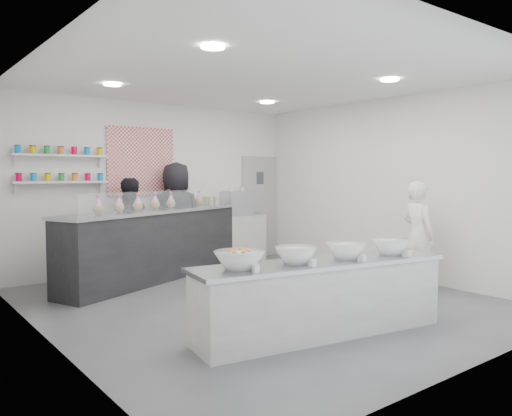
{
  "coord_description": "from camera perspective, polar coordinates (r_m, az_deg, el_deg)",
  "views": [
    {
      "loc": [
        -4.14,
        -5.25,
        1.71
      ],
      "look_at": [
        0.22,
        0.4,
        1.24
      ],
      "focal_mm": 35.0,
      "sensor_mm": 36.0,
      "label": 1
    }
  ],
  "objects": [
    {
      "name": "label_cards",
      "position": [
        5.1,
        12.51,
        -6.26
      ],
      "size": [
        2.01,
        0.04,
        0.07
      ],
      "primitive_type": null,
      "color": "white",
      "rests_on": "prep_counter"
    },
    {
      "name": "preserve_jars",
      "position": [
        8.48,
        -21.37,
        4.66
      ],
      "size": [
        1.45,
        0.1,
        0.56
      ],
      "primitive_type": null,
      "color": "#EC0045",
      "rests_on": "jar_shelf_lower"
    },
    {
      "name": "jar_shelf_lower",
      "position": [
        8.49,
        -21.37,
        2.77
      ],
      "size": [
        1.45,
        0.22,
        0.04
      ],
      "primitive_type": "cube",
      "color": "silver",
      "rests_on": "back_wall"
    },
    {
      "name": "back_wall",
      "position": [
        9.23,
        -11.04,
        2.4
      ],
      "size": [
        5.5,
        0.0,
        5.5
      ],
      "primitive_type": "plane",
      "rotation": [
        1.57,
        0.0,
        0.0
      ],
      "color": "white",
      "rests_on": "floor"
    },
    {
      "name": "espresso_ledge",
      "position": [
        9.92,
        -2.35,
        -3.39
      ],
      "size": [
        1.27,
        0.41,
        0.95
      ],
      "primitive_type": "cube",
      "color": "#B2B2AC",
      "rests_on": "floor"
    },
    {
      "name": "staff_right",
      "position": [
        8.94,
        -9.1,
        -1.02
      ],
      "size": [
        1.07,
        0.83,
        1.94
      ],
      "primitive_type": "imported",
      "rotation": [
        0.0,
        0.0,
        2.89
      ],
      "color": "black",
      "rests_on": "floor"
    },
    {
      "name": "downlight_1",
      "position": [
        7.1,
        15.03,
        13.95
      ],
      "size": [
        0.24,
        0.24,
        0.02
      ],
      "primitive_type": "cylinder",
      "color": "white",
      "rests_on": "ceiling"
    },
    {
      "name": "prep_bowls",
      "position": [
        5.38,
        7.51,
        -5.11
      ],
      "size": [
        2.45,
        0.94,
        0.18
      ],
      "primitive_type": null,
      "rotation": [
        0.0,
        0.0,
        -0.17
      ],
      "color": "white",
      "rests_on": "prep_counter"
    },
    {
      "name": "ceiling",
      "position": [
        6.81,
        0.59,
        14.69
      ],
      "size": [
        6.0,
        6.0,
        0.0
      ],
      "primitive_type": "plane",
      "rotation": [
        3.14,
        0.0,
        0.0
      ],
      "color": "white",
      "rests_on": "floor"
    },
    {
      "name": "espresso_machine",
      "position": [
        9.88,
        -2.16,
        0.58
      ],
      "size": [
        0.56,
        0.39,
        0.43
      ],
      "primitive_type": "cube",
      "color": "#93969E",
      "rests_on": "espresso_ledge"
    },
    {
      "name": "downlight_0",
      "position": [
        5.21,
        -4.96,
        17.85
      ],
      "size": [
        0.24,
        0.24,
        0.02
      ],
      "primitive_type": "cylinder",
      "color": "white",
      "rests_on": "ceiling"
    },
    {
      "name": "right_wall",
      "position": [
        8.67,
        15.01,
        2.26
      ],
      "size": [
        0.0,
        6.0,
        6.0
      ],
      "primitive_type": "plane",
      "rotation": [
        1.57,
        0.0,
        -1.57
      ],
      "color": "white",
      "rests_on": "floor"
    },
    {
      "name": "downlight_2",
      "position": [
        7.49,
        -16.1,
        13.39
      ],
      "size": [
        0.24,
        0.24,
        0.02
      ],
      "primitive_type": "cylinder",
      "color": "white",
      "rests_on": "ceiling"
    },
    {
      "name": "back_door",
      "position": [
        10.46,
        0.39,
        0.16
      ],
      "size": [
        0.88,
        0.04,
        2.1
      ],
      "primitive_type": "cube",
      "color": "#9C9C9A",
      "rests_on": "floor"
    },
    {
      "name": "woman_prep",
      "position": [
        7.79,
        18.05,
        -3.05
      ],
      "size": [
        0.52,
        0.67,
        1.62
      ],
      "primitive_type": "imported",
      "rotation": [
        0.0,
        0.0,
        1.33
      ],
      "color": "white",
      "rests_on": "floor"
    },
    {
      "name": "back_bar",
      "position": [
        8.32,
        -11.4,
        -4.12
      ],
      "size": [
        3.7,
        2.06,
        1.16
      ],
      "primitive_type": "cube",
      "rotation": [
        0.0,
        0.0,
        0.4
      ],
      "color": "black",
      "rests_on": "floor"
    },
    {
      "name": "downlight_3",
      "position": [
        8.9,
        1.29,
        11.98
      ],
      "size": [
        0.24,
        0.24,
        0.02
      ],
      "primitive_type": "cylinder",
      "color": "white",
      "rests_on": "ceiling"
    },
    {
      "name": "left_wall",
      "position": [
        5.43,
        -22.84,
        1.26
      ],
      "size": [
        0.0,
        6.0,
        6.0
      ],
      "primitive_type": "plane",
      "rotation": [
        1.57,
        0.0,
        1.57
      ],
      "color": "white",
      "rests_on": "floor"
    },
    {
      "name": "jar_shelf_upper",
      "position": [
        8.5,
        -21.43,
        5.6
      ],
      "size": [
        1.45,
        0.22,
        0.04
      ],
      "primitive_type": "cube",
      "color": "silver",
      "rests_on": "back_wall"
    },
    {
      "name": "prep_counter",
      "position": [
        5.48,
        7.46,
        -10.14
      ],
      "size": [
        2.98,
        1.15,
        0.79
      ],
      "primitive_type": "cube",
      "rotation": [
        0.0,
        0.0,
        -0.17
      ],
      "color": "#B2B2AC",
      "rests_on": "floor"
    },
    {
      "name": "floor",
      "position": [
        6.9,
        0.57,
        -10.57
      ],
      "size": [
        6.0,
        6.0,
        0.0
      ],
      "primitive_type": "plane",
      "color": "#515156",
      "rests_on": "ground"
    },
    {
      "name": "cup_stacks",
      "position": [
        9.55,
        -5.05,
        0.24
      ],
      "size": [
        0.26,
        0.24,
        0.35
      ],
      "primitive_type": null,
      "color": "tan",
      "rests_on": "espresso_ledge"
    },
    {
      "name": "sneeze_guard",
      "position": [
        8.05,
        -9.72,
        0.89
      ],
      "size": [
        3.4,
        1.43,
        0.32
      ],
      "primitive_type": "cube",
      "rotation": [
        0.0,
        0.0,
        0.4
      ],
      "color": "white",
      "rests_on": "back_bar"
    },
    {
      "name": "pattern_panel",
      "position": [
        9.06,
        -13.0,
        5.2
      ],
      "size": [
        1.25,
        0.03,
        1.2
      ],
      "primitive_type": "cube",
      "color": "#DA363D",
      "rests_on": "back_wall"
    },
    {
      "name": "staff_left",
      "position": [
        8.58,
        -14.43,
        -2.22
      ],
      "size": [
        0.82,
        0.64,
        1.66
      ],
      "primitive_type": "imported",
      "rotation": [
        0.0,
        0.0,
        3.16
      ],
      "color": "black",
      "rests_on": "floor"
    },
    {
      "name": "cookie_bags",
      "position": [
        8.26,
        -11.46,
        0.79
      ],
      "size": [
        2.41,
        1.12,
        0.27
      ],
      "primitive_type": null,
      "rotation": [
        0.0,
        0.0,
        0.4
      ],
      "color": "pink",
      "rests_on": "back_bar"
    }
  ]
}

